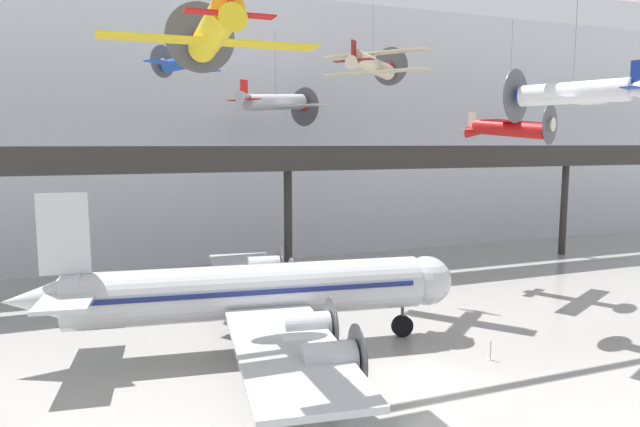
{
  "coord_description": "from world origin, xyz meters",
  "views": [
    {
      "loc": [
        -14.91,
        -22.99,
        11.62
      ],
      "look_at": [
        -2.75,
        8.18,
        7.48
      ],
      "focal_mm": 32.0,
      "sensor_mm": 36.0,
      "label": 1
    }
  ],
  "objects_px": {
    "suspended_plane_white_twin": "(573,93)",
    "suspended_plane_red_highwing": "(509,128)",
    "suspended_plane_cream_biplane": "(373,65)",
    "stanchion_barrier": "(490,354)",
    "suspended_plane_blue_trainer": "(187,62)",
    "suspended_plane_silver_racer": "(275,102)",
    "airliner_silver_main": "(249,293)",
    "suspended_plane_yellow_lowwing": "(214,32)"
  },
  "relations": [
    {
      "from": "suspended_plane_cream_biplane",
      "to": "airliner_silver_main",
      "type": "bearing_deg",
      "value": 174.02
    },
    {
      "from": "suspended_plane_cream_biplane",
      "to": "stanchion_barrier",
      "type": "height_order",
      "value": "suspended_plane_cream_biplane"
    },
    {
      "from": "suspended_plane_blue_trainer",
      "to": "suspended_plane_yellow_lowwing",
      "type": "relative_size",
      "value": 0.59
    },
    {
      "from": "airliner_silver_main",
      "to": "suspended_plane_cream_biplane",
      "type": "distance_m",
      "value": 18.8
    },
    {
      "from": "suspended_plane_silver_racer",
      "to": "suspended_plane_red_highwing",
      "type": "xyz_separation_m",
      "value": [
        15.72,
        -11.28,
        -2.33
      ]
    },
    {
      "from": "suspended_plane_blue_trainer",
      "to": "airliner_silver_main",
      "type": "bearing_deg",
      "value": 149.82
    },
    {
      "from": "suspended_plane_red_highwing",
      "to": "suspended_plane_white_twin",
      "type": "height_order",
      "value": "suspended_plane_white_twin"
    },
    {
      "from": "suspended_plane_cream_biplane",
      "to": "suspended_plane_silver_racer",
      "type": "xyz_separation_m",
      "value": [
        -3.85,
        11.08,
        -2.0
      ]
    },
    {
      "from": "suspended_plane_cream_biplane",
      "to": "suspended_plane_blue_trainer",
      "type": "xyz_separation_m",
      "value": [
        -12.32,
        4.29,
        0.11
      ]
    },
    {
      "from": "suspended_plane_white_twin",
      "to": "stanchion_barrier",
      "type": "xyz_separation_m",
      "value": [
        -7.01,
        -2.23,
        -14.2
      ]
    },
    {
      "from": "airliner_silver_main",
      "to": "suspended_plane_yellow_lowwing",
      "type": "distance_m",
      "value": 14.18
    },
    {
      "from": "airliner_silver_main",
      "to": "suspended_plane_blue_trainer",
      "type": "distance_m",
      "value": 17.77
    },
    {
      "from": "suspended_plane_white_twin",
      "to": "stanchion_barrier",
      "type": "bearing_deg",
      "value": 83.59
    },
    {
      "from": "suspended_plane_blue_trainer",
      "to": "suspended_plane_white_twin",
      "type": "bearing_deg",
      "value": -164.28
    },
    {
      "from": "airliner_silver_main",
      "to": "suspended_plane_blue_trainer",
      "type": "xyz_separation_m",
      "value": [
        -1.44,
        10.95,
        13.91
      ]
    },
    {
      "from": "suspended_plane_cream_biplane",
      "to": "suspended_plane_yellow_lowwing",
      "type": "relative_size",
      "value": 0.72
    },
    {
      "from": "suspended_plane_blue_trainer",
      "to": "suspended_plane_yellow_lowwing",
      "type": "bearing_deg",
      "value": 138.23
    },
    {
      "from": "airliner_silver_main",
      "to": "suspended_plane_red_highwing",
      "type": "relative_size",
      "value": 2.96
    },
    {
      "from": "suspended_plane_cream_biplane",
      "to": "suspended_plane_red_highwing",
      "type": "distance_m",
      "value": 12.63
    },
    {
      "from": "suspended_plane_cream_biplane",
      "to": "suspended_plane_blue_trainer",
      "type": "distance_m",
      "value": 13.05
    },
    {
      "from": "suspended_plane_red_highwing",
      "to": "suspended_plane_yellow_lowwing",
      "type": "bearing_deg",
      "value": -94.11
    },
    {
      "from": "suspended_plane_yellow_lowwing",
      "to": "suspended_plane_red_highwing",
      "type": "bearing_deg",
      "value": -65.99
    },
    {
      "from": "suspended_plane_yellow_lowwing",
      "to": "stanchion_barrier",
      "type": "bearing_deg",
      "value": -96.35
    },
    {
      "from": "suspended_plane_white_twin",
      "to": "suspended_plane_red_highwing",
      "type": "bearing_deg",
      "value": -45.23
    },
    {
      "from": "suspended_plane_red_highwing",
      "to": "stanchion_barrier",
      "type": "distance_m",
      "value": 20.96
    },
    {
      "from": "suspended_plane_blue_trainer",
      "to": "suspended_plane_cream_biplane",
      "type": "bearing_deg",
      "value": -146.86
    },
    {
      "from": "suspended_plane_yellow_lowwing",
      "to": "suspended_plane_cream_biplane",
      "type": "bearing_deg",
      "value": -49.69
    },
    {
      "from": "suspended_plane_blue_trainer",
      "to": "suspended_plane_white_twin",
      "type": "relative_size",
      "value": 0.62
    },
    {
      "from": "suspended_plane_red_highwing",
      "to": "suspended_plane_silver_racer",
      "type": "bearing_deg",
      "value": -153.26
    },
    {
      "from": "suspended_plane_cream_biplane",
      "to": "suspended_plane_blue_trainer",
      "type": "height_order",
      "value": "same"
    },
    {
      "from": "airliner_silver_main",
      "to": "suspended_plane_blue_trainer",
      "type": "bearing_deg",
      "value": 104.92
    },
    {
      "from": "airliner_silver_main",
      "to": "suspended_plane_silver_racer",
      "type": "relative_size",
      "value": 2.99
    },
    {
      "from": "suspended_plane_red_highwing",
      "to": "suspended_plane_cream_biplane",
      "type": "bearing_deg",
      "value": -118.53
    },
    {
      "from": "suspended_plane_cream_biplane",
      "to": "suspended_plane_yellow_lowwing",
      "type": "distance_m",
      "value": 17.49
    },
    {
      "from": "suspended_plane_cream_biplane",
      "to": "suspended_plane_silver_racer",
      "type": "height_order",
      "value": "suspended_plane_cream_biplane"
    },
    {
      "from": "suspended_plane_cream_biplane",
      "to": "suspended_plane_red_highwing",
      "type": "relative_size",
      "value": 0.74
    },
    {
      "from": "airliner_silver_main",
      "to": "suspended_plane_yellow_lowwing",
      "type": "bearing_deg",
      "value": -111.95
    },
    {
      "from": "airliner_silver_main",
      "to": "suspended_plane_white_twin",
      "type": "height_order",
      "value": "suspended_plane_white_twin"
    },
    {
      "from": "suspended_plane_yellow_lowwing",
      "to": "suspended_plane_white_twin",
      "type": "xyz_separation_m",
      "value": [
        21.24,
        0.52,
        -1.98
      ]
    },
    {
      "from": "suspended_plane_cream_biplane",
      "to": "suspended_plane_red_highwing",
      "type": "bearing_deg",
      "value": -38.39
    },
    {
      "from": "suspended_plane_blue_trainer",
      "to": "suspended_plane_yellow_lowwing",
      "type": "height_order",
      "value": "same"
    },
    {
      "from": "suspended_plane_yellow_lowwing",
      "to": "suspended_plane_white_twin",
      "type": "height_order",
      "value": "suspended_plane_yellow_lowwing"
    }
  ]
}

